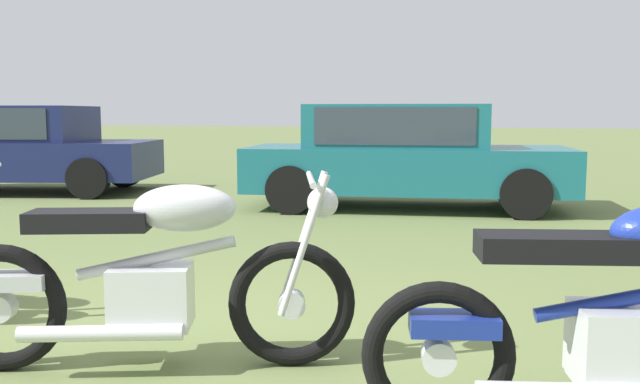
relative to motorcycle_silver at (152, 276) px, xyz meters
The scene contains 5 objects.
ground_plane 0.49m from the motorcycle_silver, behind, with size 120.00×120.00×0.00m, color olive.
motorcycle_silver is the anchor object (origin of this frame).
motorcycle_blue 2.23m from the motorcycle_silver, ahead, with size 2.05×0.87×1.02m.
car_navy 9.10m from the motorcycle_silver, 137.42° to the left, with size 4.91×3.04×1.43m.
car_teal 6.32m from the motorcycle_silver, 89.66° to the left, with size 4.59×2.39×1.43m.
Camera 1 is at (1.97, -2.96, 1.32)m, focal length 38.25 mm.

